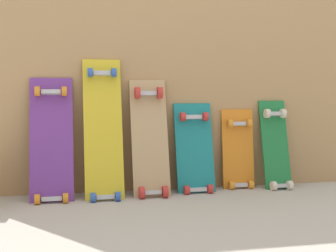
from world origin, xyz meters
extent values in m
plane|color=#B2AAA0|center=(0.00, 0.00, 0.00)|extent=(12.00, 12.00, 0.00)
cube|color=tan|center=(0.00, 0.07, 0.74)|extent=(2.42, 0.04, 1.49)
cube|color=#6B338C|center=(-0.66, -0.07, 0.30)|extent=(0.24, 0.23, 0.75)
cube|color=#B7B7BF|center=(-0.66, -0.18, 0.02)|extent=(0.11, 0.04, 0.03)
cube|color=#B7B7BF|center=(-0.66, -0.01, 0.60)|extent=(0.11, 0.04, 0.03)
cylinder|color=orange|center=(-0.74, -0.19, 0.03)|extent=(0.03, 0.05, 0.05)
cylinder|color=orange|center=(-0.59, -0.19, 0.03)|extent=(0.03, 0.05, 0.05)
cylinder|color=orange|center=(-0.74, -0.02, 0.60)|extent=(0.03, 0.05, 0.05)
cylinder|color=orange|center=(-0.59, -0.02, 0.60)|extent=(0.03, 0.05, 0.05)
cube|color=gold|center=(-0.38, -0.07, 0.36)|extent=(0.22, 0.24, 0.86)
cube|color=#B7B7BF|center=(-0.38, -0.19, 0.02)|extent=(0.10, 0.04, 0.03)
cube|color=#B7B7BF|center=(-0.38, 0.00, 0.71)|extent=(0.10, 0.04, 0.03)
cylinder|color=#3359B2|center=(-0.44, -0.20, 0.03)|extent=(0.03, 0.05, 0.05)
cylinder|color=#3359B2|center=(-0.31, -0.20, 0.03)|extent=(0.03, 0.05, 0.05)
cylinder|color=#3359B2|center=(-0.44, -0.02, 0.71)|extent=(0.03, 0.05, 0.05)
cylinder|color=#3359B2|center=(-0.31, -0.02, 0.71)|extent=(0.03, 0.05, 0.05)
cube|color=tan|center=(-0.11, -0.06, 0.30)|extent=(0.22, 0.22, 0.74)
cube|color=#B7B7BF|center=(-0.11, -0.16, 0.03)|extent=(0.10, 0.04, 0.03)
cube|color=#B7B7BF|center=(-0.11, -0.01, 0.59)|extent=(0.10, 0.04, 0.03)
cylinder|color=red|center=(-0.17, -0.18, 0.03)|extent=(0.03, 0.07, 0.07)
cylinder|color=red|center=(-0.04, -0.18, 0.03)|extent=(0.03, 0.07, 0.07)
cylinder|color=red|center=(-0.17, -0.02, 0.59)|extent=(0.03, 0.07, 0.07)
cylinder|color=red|center=(-0.04, -0.02, 0.59)|extent=(0.03, 0.07, 0.07)
cube|color=#197A7F|center=(0.17, -0.03, 0.23)|extent=(0.23, 0.16, 0.60)
cube|color=#B7B7BF|center=(0.17, -0.11, 0.02)|extent=(0.10, 0.04, 0.03)
cube|color=#B7B7BF|center=(0.17, 0.00, 0.45)|extent=(0.10, 0.04, 0.03)
cylinder|color=red|center=(0.10, -0.12, 0.03)|extent=(0.03, 0.05, 0.05)
cylinder|color=red|center=(0.24, -0.12, 0.03)|extent=(0.03, 0.05, 0.05)
cylinder|color=red|center=(0.10, -0.02, 0.45)|extent=(0.03, 0.05, 0.05)
cylinder|color=red|center=(0.24, -0.02, 0.45)|extent=(0.03, 0.05, 0.05)
cube|color=orange|center=(0.47, 0.01, 0.21)|extent=(0.20, 0.08, 0.56)
cube|color=#B7B7BF|center=(0.47, -0.03, 0.02)|extent=(0.09, 0.04, 0.03)
cube|color=#B7B7BF|center=(0.47, 0.01, 0.40)|extent=(0.09, 0.04, 0.03)
cylinder|color=orange|center=(0.40, -0.05, 0.03)|extent=(0.03, 0.05, 0.05)
cylinder|color=orange|center=(0.53, -0.05, 0.03)|extent=(0.03, 0.05, 0.05)
cylinder|color=orange|center=(0.40, -0.01, 0.40)|extent=(0.03, 0.05, 0.05)
cylinder|color=orange|center=(0.53, -0.01, 0.40)|extent=(0.03, 0.05, 0.05)
cube|color=#1E7238|center=(0.70, -0.03, 0.24)|extent=(0.17, 0.17, 0.61)
cube|color=#B7B7BF|center=(0.70, -0.11, 0.02)|extent=(0.08, 0.04, 0.03)
cube|color=#B7B7BF|center=(0.70, 0.00, 0.46)|extent=(0.08, 0.04, 0.03)
cylinder|color=beige|center=(0.64, -0.13, 0.03)|extent=(0.03, 0.06, 0.06)
cylinder|color=beige|center=(0.75, -0.13, 0.03)|extent=(0.03, 0.06, 0.06)
cylinder|color=beige|center=(0.64, -0.02, 0.46)|extent=(0.03, 0.06, 0.06)
cylinder|color=beige|center=(0.75, -0.02, 0.46)|extent=(0.03, 0.06, 0.06)
camera|label=1|loc=(-0.56, -2.69, 0.59)|focal=49.19mm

